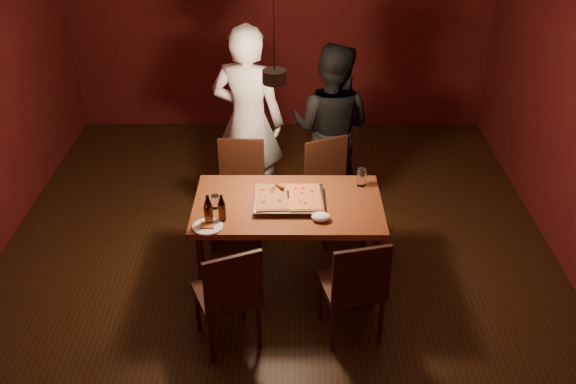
{
  "coord_description": "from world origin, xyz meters",
  "views": [
    {
      "loc": [
        0.12,
        -4.49,
        3.42
      ],
      "look_at": [
        0.1,
        -0.14,
        0.85
      ],
      "focal_mm": 40.0,
      "sensor_mm": 36.0,
      "label": 1
    }
  ],
  "objects_px": {
    "chair_far_right": "(330,179)",
    "diner_white": "(248,122)",
    "chair_near_left": "(230,290)",
    "dining_table": "(288,211)",
    "beer_bottle_a": "(208,210)",
    "diner_dark": "(331,128)",
    "chair_far_left": "(241,180)",
    "chair_near_right": "(356,281)",
    "pizza_tray": "(289,200)",
    "pendant_lamp": "(274,75)",
    "beer_bottle_b": "(222,208)",
    "plate_slice": "(208,227)"
  },
  "relations": [
    {
      "from": "dining_table",
      "to": "beer_bottle_b",
      "type": "xyz_separation_m",
      "value": [
        -0.5,
        -0.25,
        0.18
      ]
    },
    {
      "from": "chair_far_left",
      "to": "diner_white",
      "type": "distance_m",
      "value": 0.57
    },
    {
      "from": "chair_near_right",
      "to": "beer_bottle_b",
      "type": "relative_size",
      "value": 2.29
    },
    {
      "from": "plate_slice",
      "to": "diner_white",
      "type": "xyz_separation_m",
      "value": [
        0.22,
        1.51,
        0.17
      ]
    },
    {
      "from": "pizza_tray",
      "to": "plate_slice",
      "type": "bearing_deg",
      "value": -146.71
    },
    {
      "from": "chair_far_right",
      "to": "diner_dark",
      "type": "height_order",
      "value": "diner_dark"
    },
    {
      "from": "dining_table",
      "to": "diner_white",
      "type": "xyz_separation_m",
      "value": [
        -0.38,
        1.15,
        0.26
      ]
    },
    {
      "from": "chair_near_left",
      "to": "pendant_lamp",
      "type": "xyz_separation_m",
      "value": [
        0.31,
        0.96,
        1.22
      ]
    },
    {
      "from": "chair_near_left",
      "to": "beer_bottle_b",
      "type": "bearing_deg",
      "value": 76.06
    },
    {
      "from": "beer_bottle_b",
      "to": "pizza_tray",
      "type": "bearing_deg",
      "value": 26.57
    },
    {
      "from": "chair_near_left",
      "to": "dining_table",
      "type": "bearing_deg",
      "value": 40.59
    },
    {
      "from": "chair_near_right",
      "to": "pizza_tray",
      "type": "xyz_separation_m",
      "value": [
        -0.48,
        0.72,
        0.24
      ]
    },
    {
      "from": "beer_bottle_b",
      "to": "plate_slice",
      "type": "distance_m",
      "value": 0.18
    },
    {
      "from": "dining_table",
      "to": "chair_far_left",
      "type": "relative_size",
      "value": 3.09
    },
    {
      "from": "dining_table",
      "to": "diner_white",
      "type": "relative_size",
      "value": 0.8
    },
    {
      "from": "chair_far_left",
      "to": "pizza_tray",
      "type": "height_order",
      "value": "chair_far_left"
    },
    {
      "from": "chair_near_left",
      "to": "chair_far_left",
      "type": "bearing_deg",
      "value": 68.08
    },
    {
      "from": "chair_far_left",
      "to": "diner_dark",
      "type": "distance_m",
      "value": 1.01
    },
    {
      "from": "beer_bottle_b",
      "to": "plate_slice",
      "type": "bearing_deg",
      "value": -135.11
    },
    {
      "from": "chair_near_right",
      "to": "beer_bottle_a",
      "type": "xyz_separation_m",
      "value": [
        -1.08,
        0.41,
        0.34
      ]
    },
    {
      "from": "chair_far_left",
      "to": "pendant_lamp",
      "type": "relative_size",
      "value": 0.44
    },
    {
      "from": "dining_table",
      "to": "diner_white",
      "type": "bearing_deg",
      "value": 108.1
    },
    {
      "from": "chair_far_right",
      "to": "beer_bottle_a",
      "type": "xyz_separation_m",
      "value": [
        -0.98,
        -1.07,
        0.34
      ]
    },
    {
      "from": "dining_table",
      "to": "diner_dark",
      "type": "xyz_separation_m",
      "value": [
        0.41,
        1.22,
        0.16
      ]
    },
    {
      "from": "pendant_lamp",
      "to": "dining_table",
      "type": "bearing_deg",
      "value": -55.08
    },
    {
      "from": "chair_far_left",
      "to": "plate_slice",
      "type": "distance_m",
      "value": 1.14
    },
    {
      "from": "plate_slice",
      "to": "diner_dark",
      "type": "distance_m",
      "value": 1.87
    },
    {
      "from": "plate_slice",
      "to": "pizza_tray",
      "type": "bearing_deg",
      "value": 30.26
    },
    {
      "from": "chair_far_left",
      "to": "pizza_tray",
      "type": "xyz_separation_m",
      "value": [
        0.44,
        -0.75,
        0.24
      ]
    },
    {
      "from": "pizza_tray",
      "to": "plate_slice",
      "type": "xyz_separation_m",
      "value": [
        -0.61,
        -0.35,
        -0.01
      ]
    },
    {
      "from": "chair_near_left",
      "to": "pizza_tray",
      "type": "xyz_separation_m",
      "value": [
        0.42,
        0.82,
        0.24
      ]
    },
    {
      "from": "dining_table",
      "to": "chair_near_right",
      "type": "distance_m",
      "value": 0.88
    },
    {
      "from": "plate_slice",
      "to": "beer_bottle_b",
      "type": "bearing_deg",
      "value": 44.89
    },
    {
      "from": "dining_table",
      "to": "pendant_lamp",
      "type": "height_order",
      "value": "pendant_lamp"
    },
    {
      "from": "chair_far_right",
      "to": "diner_white",
      "type": "distance_m",
      "value": 0.94
    },
    {
      "from": "pizza_tray",
      "to": "diner_dark",
      "type": "bearing_deg",
      "value": 75.0
    },
    {
      "from": "dining_table",
      "to": "beer_bottle_a",
      "type": "relative_size",
      "value": 5.95
    },
    {
      "from": "pizza_tray",
      "to": "chair_near_right",
      "type": "bearing_deg",
      "value": -53.42
    },
    {
      "from": "dining_table",
      "to": "chair_far_left",
      "type": "xyz_separation_m",
      "value": [
        -0.44,
        0.75,
        -0.14
      ]
    },
    {
      "from": "chair_near_left",
      "to": "chair_near_right",
      "type": "bearing_deg",
      "value": -16.91
    },
    {
      "from": "dining_table",
      "to": "chair_far_right",
      "type": "height_order",
      "value": "chair_far_right"
    },
    {
      "from": "chair_near_right",
      "to": "diner_white",
      "type": "relative_size",
      "value": 0.27
    },
    {
      "from": "dining_table",
      "to": "diner_dark",
      "type": "distance_m",
      "value": 1.29
    },
    {
      "from": "beer_bottle_b",
      "to": "pendant_lamp",
      "type": "relative_size",
      "value": 0.2
    },
    {
      "from": "diner_dark",
      "to": "pendant_lamp",
      "type": "height_order",
      "value": "pendant_lamp"
    },
    {
      "from": "pizza_tray",
      "to": "beer_bottle_a",
      "type": "distance_m",
      "value": 0.68
    },
    {
      "from": "beer_bottle_a",
      "to": "chair_near_left",
      "type": "bearing_deg",
      "value": -70.03
    },
    {
      "from": "chair_near_right",
      "to": "diner_white",
      "type": "bearing_deg",
      "value": 101.21
    },
    {
      "from": "plate_slice",
      "to": "diner_dark",
      "type": "relative_size",
      "value": 0.14
    },
    {
      "from": "dining_table",
      "to": "chair_near_left",
      "type": "xyz_separation_m",
      "value": [
        -0.41,
        -0.82,
        -0.14
      ]
    }
  ]
}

